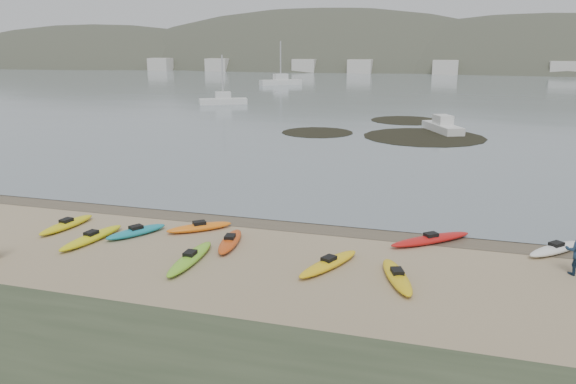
% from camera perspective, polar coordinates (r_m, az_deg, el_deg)
% --- Properties ---
extents(ground, '(600.00, 600.00, 0.00)m').
position_cam_1_polar(ground, '(27.17, -0.00, -3.06)').
color(ground, tan).
rests_on(ground, ground).
extents(wet_sand, '(60.00, 60.00, 0.00)m').
position_cam_1_polar(wet_sand, '(26.89, -0.18, -3.24)').
color(wet_sand, brown).
rests_on(wet_sand, ground).
extents(water, '(1200.00, 1200.00, 0.00)m').
position_cam_1_polar(water, '(324.96, 15.80, 12.75)').
color(water, slate).
rests_on(water, ground).
extents(kayaks, '(23.29, 8.67, 0.34)m').
position_cam_1_polar(kayaks, '(23.73, -2.88, -5.33)').
color(kayaks, yellow).
rests_on(kayaks, ground).
extents(kelp_mats, '(19.15, 20.86, 0.04)m').
position_cam_1_polar(kelp_mats, '(56.74, 11.03, 6.09)').
color(kelp_mats, black).
rests_on(kelp_mats, water).
extents(moored_boats, '(79.68, 95.47, 1.23)m').
position_cam_1_polar(moored_boats, '(108.43, 15.94, 10.09)').
color(moored_boats, silver).
rests_on(moored_boats, ground).
extents(far_hills, '(550.00, 135.00, 80.00)m').
position_cam_1_polar(far_hills, '(222.39, 25.07, 7.12)').
color(far_hills, '#384235').
rests_on(far_hills, ground).
extents(far_town, '(199.00, 5.00, 4.00)m').
position_cam_1_polar(far_town, '(169.90, 16.59, 12.03)').
color(far_town, beige).
rests_on(far_town, ground).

